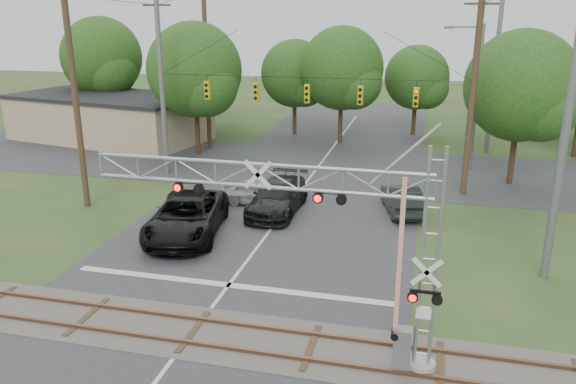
% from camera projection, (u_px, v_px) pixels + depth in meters
% --- Properties ---
extents(ground, '(160.00, 160.00, 0.00)m').
position_uv_depth(ground, '(167.00, 367.00, 16.89)').
color(ground, '#27411E').
rests_on(ground, ground).
extents(road_main, '(14.00, 90.00, 0.02)m').
position_uv_depth(road_main, '(261.00, 242.00, 26.14)').
color(road_main, '#2C2C2E').
rests_on(road_main, ground).
extents(road_cross, '(90.00, 12.00, 0.02)m').
position_uv_depth(road_cross, '(318.00, 167.00, 39.10)').
color(road_cross, '#2C2C2E').
rests_on(road_cross, ground).
extents(railroad_track, '(90.00, 3.20, 0.17)m').
position_uv_depth(railroad_track, '(193.00, 332.00, 18.73)').
color(railroad_track, '#504B45').
rests_on(railroad_track, ground).
extents(crossing_gantry, '(10.55, 0.88, 6.85)m').
position_uv_depth(crossing_gantry, '(321.00, 229.00, 16.13)').
color(crossing_gantry, gray).
rests_on(crossing_gantry, ground).
extents(traffic_signal_span, '(19.34, 0.36, 11.50)m').
position_uv_depth(traffic_signal_span, '(322.00, 92.00, 33.46)').
color(traffic_signal_span, slate).
rests_on(traffic_signal_span, ground).
extents(pickup_black, '(4.29, 7.21, 1.88)m').
position_uv_depth(pickup_black, '(187.00, 216.00, 26.80)').
color(pickup_black, black).
rests_on(pickup_black, ground).
extents(car_dark, '(2.45, 5.87, 1.70)m').
position_uv_depth(car_dark, '(278.00, 197.00, 30.00)').
color(car_dark, black).
rests_on(car_dark, ground).
extents(sedan_silver, '(4.28, 1.99, 1.42)m').
position_uv_depth(sedan_silver, '(258.00, 192.00, 31.19)').
color(sedan_silver, '#A0A1A8').
rests_on(sedan_silver, ground).
extents(suv_dark, '(2.67, 4.85, 1.52)m').
position_uv_depth(suv_dark, '(402.00, 198.00, 29.98)').
color(suv_dark, black).
rests_on(suv_dark, ground).
extents(commercial_building, '(17.55, 11.31, 3.79)m').
position_uv_depth(commercial_building, '(110.00, 117.00, 47.27)').
color(commercial_building, tan).
rests_on(commercial_building, ground).
extents(streetlight, '(2.56, 0.27, 9.62)m').
position_uv_depth(streetlight, '(474.00, 90.00, 37.17)').
color(streetlight, slate).
rests_on(streetlight, ground).
extents(utility_poles, '(24.99, 27.37, 13.08)m').
position_uv_depth(utility_poles, '(366.00, 76.00, 36.18)').
color(utility_poles, '#3C2D1B').
rests_on(utility_poles, ground).
extents(treeline, '(52.39, 24.33, 10.07)m').
position_uv_depth(treeline, '(320.00, 70.00, 45.83)').
color(treeline, '#352518').
rests_on(treeline, ground).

